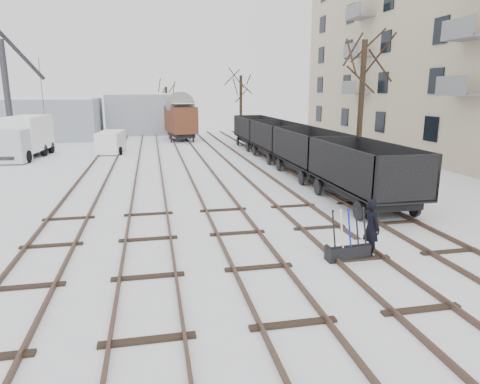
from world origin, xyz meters
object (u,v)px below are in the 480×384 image
Objects in this scene: freight_wagon_a at (363,182)px; crane at (11,121)px; worker at (371,228)px; panel_van at (111,142)px; lorry at (24,137)px; box_van_wagon at (181,119)px; ground_frame at (348,250)px.

freight_wagon_a is 0.67× the size of crane.
crane reaches higher than worker.
crane is at bearing 179.11° from panel_van.
lorry is at bearing 21.92° from worker.
panel_van is at bearing -137.54° from box_van_wagon.
worker is 0.34× the size of box_van_wagon.
worker reaches higher than ground_frame.
lorry reaches higher than freight_wagon_a.
box_van_wagon reaches higher than lorry.
crane is at bearing -162.89° from box_van_wagon.
lorry is at bearing -157.87° from panel_van.
panel_van is 7.60m from crane.
crane reaches higher than panel_van.
ground_frame is 0.23× the size of freight_wagon_a.
lorry reaches higher than panel_van.
lorry is 0.71× the size of crane.
freight_wagon_a is (3.29, 5.57, 0.72)m from ground_frame.
freight_wagon_a is at bearing -37.08° from worker.
ground_frame is 0.16× the size of crane.
freight_wagon_a is 27.52m from crane.
ground_frame is 0.22× the size of lorry.
freight_wagon_a is at bearing -86.68° from box_van_wagon.
ground_frame is 31.98m from box_van_wagon.
box_van_wagon is at bearing 44.42° from lorry.
crane is (-1.48, 2.60, 0.98)m from lorry.
worker is 6.04m from freight_wagon_a.
lorry is (-15.22, 22.48, 0.67)m from worker.
box_van_wagon is at bearing -6.16° from worker.
lorry reaches higher than ground_frame.
box_van_wagon is 9.79m from panel_van.
box_van_wagon is at bearing 89.45° from ground_frame.
freight_wagon_a is 26.93m from box_van_wagon.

